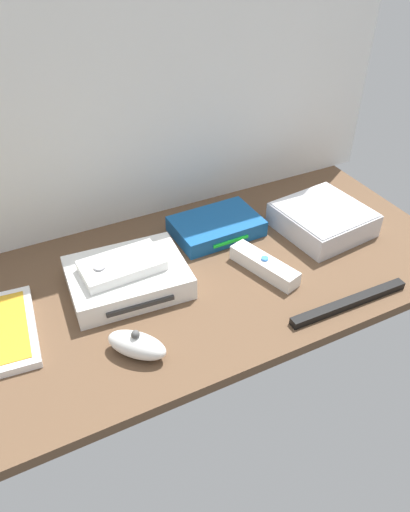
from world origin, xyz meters
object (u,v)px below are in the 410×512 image
object	(u,v)px
remote_nunchuk	(137,345)
remote_classic_pad	(122,266)
sensor_bar	(349,303)
game_console	(128,277)
mini_computer	(323,219)
network_router	(216,226)
remote_wand	(264,266)

from	to	relation	value
remote_nunchuk	remote_classic_pad	size ratio (longest dim) A/B	0.70
remote_classic_pad	sensor_bar	distance (cm)	40.84
remote_nunchuk	sensor_bar	size ratio (longest dim) A/B	0.43
game_console	mini_computer	size ratio (longest dim) A/B	1.19
network_router	remote_classic_pad	distance (cm)	25.07
remote_classic_pad	network_router	bearing A→B (deg)	17.18
remote_nunchuk	mini_computer	bearing A→B (deg)	-24.84
remote_nunchuk	remote_classic_pad	xyz separation A→B (cm)	(3.39, 15.85, 3.37)
game_console	network_router	size ratio (longest dim) A/B	1.21
game_console	remote_wand	bearing A→B (deg)	-12.92
mini_computer	network_router	world-z (taller)	mini_computer
network_router	sensor_bar	world-z (taller)	network_router
network_router	remote_classic_pad	size ratio (longest dim) A/B	1.24
game_console	sensor_bar	distance (cm)	39.95
game_console	remote_wand	size ratio (longest dim) A/B	1.45
remote_nunchuk	network_router	bearing A→B (deg)	-0.50
game_console	network_router	bearing A→B (deg)	23.83
mini_computer	sensor_bar	distance (cm)	23.84
mini_computer	remote_wand	bearing A→B (deg)	-160.43
mini_computer	remote_nunchuk	bearing A→B (deg)	-162.42
remote_wand	network_router	bearing A→B (deg)	81.11
network_router	sensor_bar	size ratio (longest dim) A/B	0.76
mini_computer	game_console	bearing A→B (deg)	178.76
mini_computer	sensor_bar	bearing A→B (deg)	-115.49
game_console	network_router	world-z (taller)	game_console
remote_nunchuk	remote_classic_pad	world-z (taller)	remote_classic_pad
mini_computer	sensor_bar	size ratio (longest dim) A/B	0.78
remote_classic_pad	remote_nunchuk	bearing A→B (deg)	-104.21
game_console	remote_classic_pad	bearing A→B (deg)	-165.90
remote_nunchuk	remote_classic_pad	bearing A→B (deg)	35.51
game_console	sensor_bar	world-z (taller)	game_console
network_router	remote_nunchuk	size ratio (longest dim) A/B	1.76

